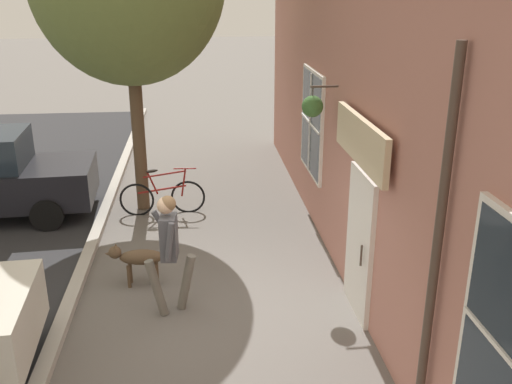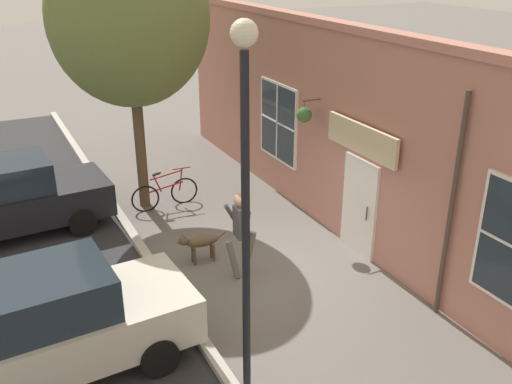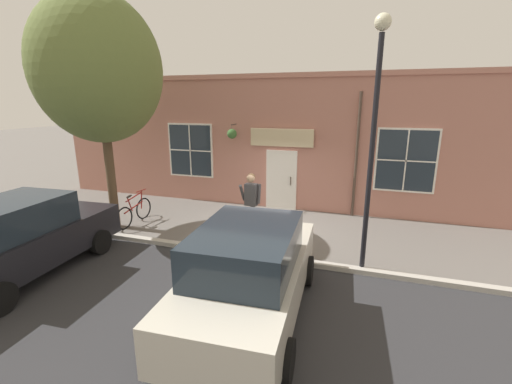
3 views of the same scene
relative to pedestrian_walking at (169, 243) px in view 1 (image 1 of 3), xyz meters
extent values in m
plane|color=#66605B|center=(-0.49, 0.05, -1.09)|extent=(90.00, 90.00, 0.00)
cube|color=#B2ADA3|center=(1.51, 0.05, -1.03)|extent=(0.20, 28.00, 0.12)
cube|color=#B27566|center=(-2.84, 0.05, 1.16)|extent=(0.30, 18.00, 4.50)
cube|color=white|center=(-2.67, 0.23, -0.04)|extent=(0.10, 1.10, 2.10)
cube|color=#232D38|center=(-2.64, 0.23, -0.09)|extent=(0.03, 0.90, 1.90)
cylinder|color=#47382D|center=(-2.58, 0.58, -0.04)|extent=(0.03, 0.03, 0.30)
cube|color=beige|center=(-2.57, 0.23, 1.46)|extent=(0.08, 2.20, 0.60)
cylinder|color=#47382D|center=(-2.61, 2.73, 0.93)|extent=(0.09, 0.09, 4.05)
cylinder|color=#47382D|center=(-2.45, -1.47, 1.88)|extent=(0.44, 0.04, 0.04)
cylinder|color=#47382D|center=(-2.27, -1.47, 1.70)|extent=(0.01, 0.01, 0.34)
cone|color=#2D2823|center=(-2.27, -1.47, 1.48)|extent=(0.32, 0.32, 0.18)
sphere|color=#3D6B33|center=(-2.27, -1.47, 1.57)|extent=(0.34, 0.34, 0.34)
cube|color=white|center=(-2.67, -3.33, 0.86)|extent=(0.08, 1.82, 2.02)
cube|color=#232D38|center=(-2.64, -3.33, 0.86)|extent=(0.03, 1.70, 1.90)
cube|color=white|center=(-2.62, -3.33, 0.86)|extent=(0.04, 0.04, 1.90)
cube|color=white|center=(-2.62, -3.33, 0.86)|extent=(0.04, 1.70, 0.04)
cylinder|color=#6B665B|center=(0.20, 0.06, -0.66)|extent=(0.32, 0.16, 0.87)
cylinder|color=#6B665B|center=(-0.21, -0.06, -0.66)|extent=(0.32, 0.16, 0.87)
cube|color=#4C4C51|center=(0.00, 0.00, 0.09)|extent=(0.25, 0.36, 0.63)
sphere|color=tan|center=(0.02, 0.00, 0.56)|extent=(0.24, 0.24, 0.24)
sphere|color=brown|center=(-0.01, 0.00, 0.58)|extent=(0.23, 0.23, 0.23)
cylinder|color=#4C4C51|center=(-0.02, 0.23, 0.12)|extent=(0.17, 0.10, 0.57)
cylinder|color=#4C4C51|center=(0.08, -0.24, 0.14)|extent=(0.33, 0.11, 0.52)
ellipsoid|color=brown|center=(0.48, -0.83, -0.61)|extent=(0.70, 0.30, 0.24)
cylinder|color=brown|center=(0.69, -0.77, -0.90)|extent=(0.06, 0.06, 0.38)
cylinder|color=brown|center=(0.69, -0.92, -0.90)|extent=(0.06, 0.06, 0.38)
cylinder|color=brown|center=(0.28, -0.75, -0.90)|extent=(0.06, 0.06, 0.38)
cylinder|color=brown|center=(0.27, -0.90, -0.90)|extent=(0.06, 0.06, 0.38)
sphere|color=brown|center=(0.89, -0.85, -0.52)|extent=(0.20, 0.20, 0.20)
cone|color=brown|center=(1.00, -0.86, -0.54)|extent=(0.10, 0.09, 0.09)
cone|color=brown|center=(0.88, -0.80, -0.43)|extent=(0.06, 0.06, 0.07)
cone|color=brown|center=(0.88, -0.90, -0.43)|extent=(0.06, 0.06, 0.07)
cylinder|color=brown|center=(0.06, -0.81, -0.56)|extent=(0.21, 0.05, 0.14)
cylinder|color=brown|center=(0.74, -4.16, 0.57)|extent=(0.26, 0.26, 3.33)
sphere|color=olive|center=(0.26, -4.09, 2.88)|extent=(2.07, 2.07, 2.07)
torus|color=black|center=(-0.21, -3.82, -0.76)|extent=(0.71, 0.09, 0.70)
torus|color=black|center=(0.83, -3.77, -0.76)|extent=(0.71, 0.09, 0.70)
cylinder|color=maroon|center=(0.31, -3.80, -0.56)|extent=(0.99, 0.09, 0.15)
cylinder|color=maroon|center=(0.50, -3.79, -0.42)|extent=(0.21, 0.05, 0.48)
cylinder|color=maroon|center=(0.26, -3.80, -0.24)|extent=(0.83, 0.08, 0.13)
cylinder|color=maroon|center=(-0.13, -3.82, -0.44)|extent=(0.13, 0.04, 0.58)
cylinder|color=maroon|center=(-0.16, -3.82, -0.14)|extent=(0.46, 0.06, 0.03)
ellipsoid|color=black|center=(0.50, -3.79, -0.16)|extent=(0.25, 0.11, 0.09)
cylinder|color=black|center=(2.58, -4.93, -0.78)|extent=(0.63, 0.22, 0.62)
cylinder|color=black|center=(2.47, -3.17, -0.78)|extent=(0.63, 0.22, 0.62)
camera|label=1|loc=(-0.46, 7.26, 3.39)|focal=40.00mm
camera|label=2|loc=(4.19, 8.94, 4.99)|focal=40.00mm
camera|label=3|loc=(8.87, 3.05, 2.64)|focal=24.00mm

